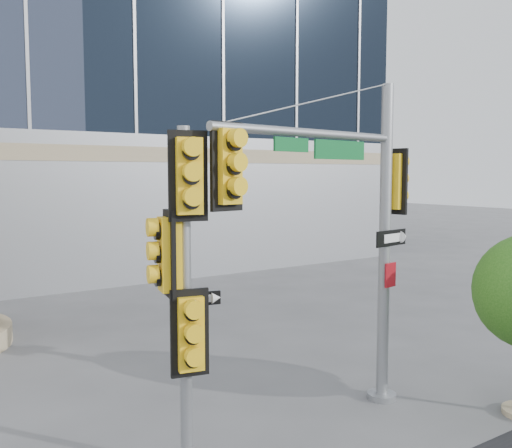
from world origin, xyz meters
TOP-DOWN VIEW (x-y plane):
  - ground at (0.00, 0.00)m, footprint 120.00×120.00m
  - main_signal_pole at (0.26, 0.07)m, footprint 4.74×1.14m
  - secondary_signal_pole at (-3.14, -0.06)m, footprint 0.89×0.78m

SIDE VIEW (x-z plane):
  - ground at x=0.00m, z-range 0.00..0.00m
  - secondary_signal_pole at x=-3.14m, z-range 0.45..5.58m
  - main_signal_pole at x=0.26m, z-range 0.73..6.86m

